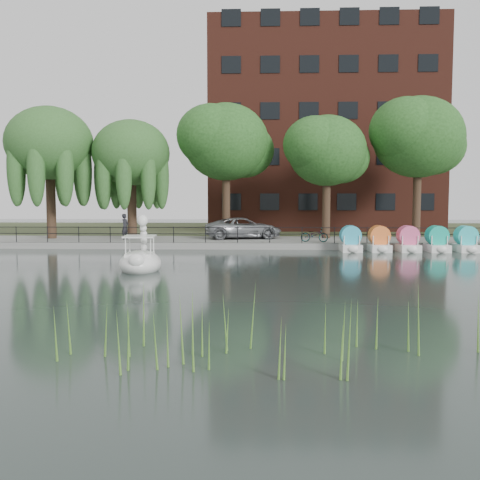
# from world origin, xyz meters

# --- Properties ---
(ground_plane) EXTENTS (120.00, 120.00, 0.00)m
(ground_plane) POSITION_xyz_m (0.00, 0.00, 0.00)
(ground_plane) COLOR #374440
(promenade) EXTENTS (40.00, 6.00, 0.40)m
(promenade) POSITION_xyz_m (0.00, 16.00, 0.20)
(promenade) COLOR gray
(promenade) RESTS_ON ground_plane
(kerb) EXTENTS (40.00, 0.25, 0.40)m
(kerb) POSITION_xyz_m (0.00, 13.05, 0.20)
(kerb) COLOR gray
(kerb) RESTS_ON ground_plane
(land_strip) EXTENTS (60.00, 22.00, 0.36)m
(land_strip) POSITION_xyz_m (0.00, 30.00, 0.18)
(land_strip) COLOR #47512D
(land_strip) RESTS_ON ground_plane
(railing) EXTENTS (32.00, 0.05, 1.00)m
(railing) POSITION_xyz_m (0.00, 13.25, 1.15)
(railing) COLOR black
(railing) RESTS_ON promenade
(apartment_building) EXTENTS (20.00, 10.07, 18.00)m
(apartment_building) POSITION_xyz_m (7.00, 29.97, 9.36)
(apartment_building) COLOR #4C1E16
(apartment_building) RESTS_ON land_strip
(willow_left) EXTENTS (5.88, 5.88, 9.01)m
(willow_left) POSITION_xyz_m (-13.00, 16.50, 6.87)
(willow_left) COLOR #473323
(willow_left) RESTS_ON promenade
(willow_mid) EXTENTS (5.32, 5.32, 8.15)m
(willow_mid) POSITION_xyz_m (-7.50, 17.00, 6.25)
(willow_mid) COLOR #473323
(willow_mid) RESTS_ON promenade
(broadleaf_center) EXTENTS (6.00, 6.00, 9.25)m
(broadleaf_center) POSITION_xyz_m (-1.00, 18.00, 7.06)
(broadleaf_center) COLOR #473323
(broadleaf_center) RESTS_ON promenade
(broadleaf_right) EXTENTS (5.40, 5.40, 8.32)m
(broadleaf_right) POSITION_xyz_m (6.00, 17.50, 6.39)
(broadleaf_right) COLOR #473323
(broadleaf_right) RESTS_ON promenade
(broadleaf_far) EXTENTS (6.30, 6.30, 9.71)m
(broadleaf_far) POSITION_xyz_m (12.50, 18.50, 7.40)
(broadleaf_far) COLOR #473323
(broadleaf_far) RESTS_ON promenade
(minivan) EXTENTS (4.03, 6.42, 1.66)m
(minivan) POSITION_xyz_m (0.27, 16.75, 1.23)
(minivan) COLOR gray
(minivan) RESTS_ON promenade
(bicycle) EXTENTS (0.88, 1.80, 1.00)m
(bicycle) POSITION_xyz_m (4.85, 14.10, 0.90)
(bicycle) COLOR gray
(bicycle) RESTS_ON promenade
(pedestrian) EXTENTS (0.65, 0.81, 1.98)m
(pedestrian) POSITION_xyz_m (-7.69, 15.75, 1.39)
(pedestrian) COLOR black
(pedestrian) RESTS_ON promenade
(swan_boat) EXTENTS (2.05, 3.02, 2.42)m
(swan_boat) POSITION_xyz_m (-3.85, 3.27, 0.53)
(swan_boat) COLOR white
(swan_boat) RESTS_ON ground_plane
(pedal_boat_row) EXTENTS (11.35, 1.70, 1.40)m
(pedal_boat_row) POSITION_xyz_m (11.90, 12.14, 0.61)
(pedal_boat_row) COLOR white
(pedal_boat_row) RESTS_ON ground_plane
(reed_bank) EXTENTS (24.00, 2.40, 1.20)m
(reed_bank) POSITION_xyz_m (2.00, -9.50, 0.60)
(reed_bank) COLOR #669938
(reed_bank) RESTS_ON ground_plane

